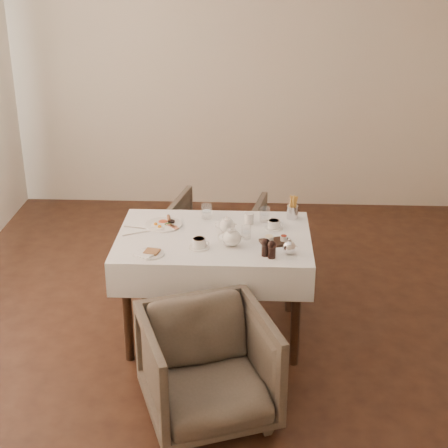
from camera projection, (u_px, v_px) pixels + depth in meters
table at (214, 252)px, 4.59m from camera, size 1.28×0.88×0.75m
armchair_near at (208, 368)px, 3.90m from camera, size 0.91×0.92×0.66m
armchair_far at (217, 238)px, 5.54m from camera, size 0.82×0.84×0.65m
breakfast_plate at (164, 224)px, 4.70m from camera, size 0.26×0.26×0.03m
side_plate at (149, 254)px, 4.27m from camera, size 0.19×0.18×0.02m
teapot_centre at (227, 224)px, 4.56m from camera, size 0.16×0.12×0.12m
teapot_front at (232, 237)px, 4.36m from camera, size 0.17×0.14×0.13m
creamer at (249, 218)px, 4.71m from camera, size 0.06×0.06×0.07m
teacup_near at (199, 244)px, 4.36m from camera, size 0.13×0.13×0.07m
teacup_far at (274, 225)px, 4.63m from camera, size 0.13×0.13×0.06m
glass_left at (207, 211)px, 4.80m from camera, size 0.08×0.08×0.10m
glass_mid at (246, 232)px, 4.48m from camera, size 0.08×0.08×0.09m
glass_right at (265, 214)px, 4.75m from camera, size 0.09×0.09×0.10m
condiment_board at (275, 241)px, 4.43m from camera, size 0.22×0.18×0.05m
pepper_mill_left at (265, 247)px, 4.24m from camera, size 0.07×0.07×0.12m
pepper_mill_right at (272, 249)px, 4.21m from camera, size 0.07×0.07×0.12m
silver_pot at (289, 246)px, 4.26m from camera, size 0.12×0.10×0.11m
fries_cup at (293, 209)px, 4.78m from camera, size 0.08×0.08×0.17m
cutlery_fork at (136, 228)px, 4.65m from camera, size 0.18×0.06×0.00m
cutlery_knife at (137, 233)px, 4.57m from camera, size 0.19×0.11×0.00m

